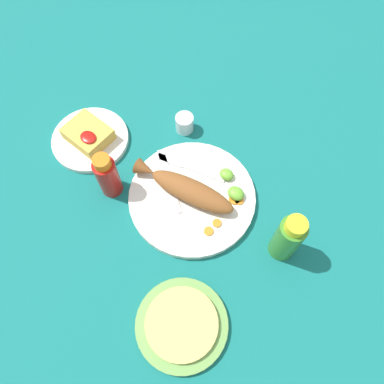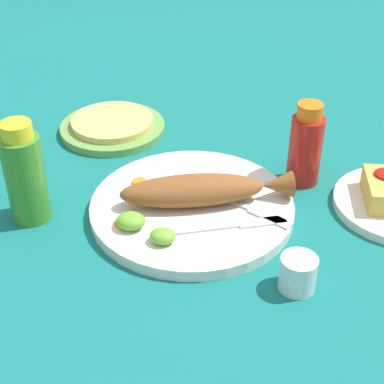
% 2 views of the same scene
% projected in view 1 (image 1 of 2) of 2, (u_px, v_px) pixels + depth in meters
% --- Properties ---
extents(ground_plane, '(4.00, 4.00, 0.00)m').
position_uv_depth(ground_plane, '(192.00, 199.00, 0.93)').
color(ground_plane, '#146B66').
extents(main_plate, '(0.31, 0.31, 0.02)m').
position_uv_depth(main_plate, '(192.00, 197.00, 0.92)').
color(main_plate, silver).
rests_on(main_plate, ground_plane).
extents(fried_fish, '(0.27, 0.10, 0.05)m').
position_uv_depth(fried_fish, '(186.00, 189.00, 0.90)').
color(fried_fish, brown).
rests_on(fried_fish, main_plate).
extents(fork_near, '(0.16, 0.11, 0.00)m').
position_uv_depth(fork_near, '(168.00, 176.00, 0.94)').
color(fork_near, silver).
rests_on(fork_near, main_plate).
extents(fork_far, '(0.18, 0.06, 0.00)m').
position_uv_depth(fork_far, '(186.00, 166.00, 0.95)').
color(fork_far, silver).
rests_on(fork_far, main_plate).
extents(carrot_slice_near, '(0.02, 0.02, 0.00)m').
position_uv_depth(carrot_slice_near, '(209.00, 231.00, 0.87)').
color(carrot_slice_near, orange).
rests_on(carrot_slice_near, main_plate).
extents(carrot_slice_mid, '(0.02, 0.02, 0.00)m').
position_uv_depth(carrot_slice_mid, '(217.00, 223.00, 0.88)').
color(carrot_slice_mid, orange).
rests_on(carrot_slice_mid, main_plate).
extents(carrot_slice_far, '(0.02, 0.02, 0.00)m').
position_uv_depth(carrot_slice_far, '(239.00, 201.00, 0.91)').
color(carrot_slice_far, orange).
rests_on(carrot_slice_far, main_plate).
extents(carrot_slice_extra, '(0.03, 0.03, 0.00)m').
position_uv_depth(carrot_slice_extra, '(234.00, 199.00, 0.91)').
color(carrot_slice_extra, orange).
rests_on(carrot_slice_extra, main_plate).
extents(lime_wedge_main, '(0.04, 0.04, 0.02)m').
position_uv_depth(lime_wedge_main, '(236.00, 193.00, 0.90)').
color(lime_wedge_main, '#6BB233').
rests_on(lime_wedge_main, main_plate).
extents(lime_wedge_side, '(0.04, 0.03, 0.02)m').
position_uv_depth(lime_wedge_side, '(227.00, 174.00, 0.93)').
color(lime_wedge_side, '#6BB233').
rests_on(lime_wedge_side, main_plate).
extents(hot_sauce_bottle_red, '(0.05, 0.05, 0.14)m').
position_uv_depth(hot_sauce_bottle_red, '(107.00, 176.00, 0.88)').
color(hot_sauce_bottle_red, '#B21914').
rests_on(hot_sauce_bottle_red, ground_plane).
extents(hot_sauce_bottle_green, '(0.06, 0.06, 0.16)m').
position_uv_depth(hot_sauce_bottle_green, '(288.00, 238.00, 0.80)').
color(hot_sauce_bottle_green, '#3D8428').
rests_on(hot_sauce_bottle_green, ground_plane).
extents(salt_cup, '(0.05, 0.05, 0.05)m').
position_uv_depth(salt_cup, '(185.00, 124.00, 1.00)').
color(salt_cup, silver).
rests_on(salt_cup, ground_plane).
extents(side_plate_fries, '(0.20, 0.20, 0.01)m').
position_uv_depth(side_plate_fries, '(90.00, 139.00, 1.00)').
color(side_plate_fries, silver).
rests_on(side_plate_fries, ground_plane).
extents(fries_pile, '(0.11, 0.09, 0.04)m').
position_uv_depth(fries_pile, '(88.00, 134.00, 0.98)').
color(fries_pile, gold).
rests_on(fries_pile, side_plate_fries).
extents(tortilla_plate, '(0.20, 0.20, 0.01)m').
position_uv_depth(tortilla_plate, '(182.00, 325.00, 0.79)').
color(tortilla_plate, '#6B9E4C').
rests_on(tortilla_plate, ground_plane).
extents(tortilla_stack, '(0.15, 0.15, 0.01)m').
position_uv_depth(tortilla_stack, '(182.00, 324.00, 0.78)').
color(tortilla_stack, '#E0C666').
rests_on(tortilla_stack, tortilla_plate).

